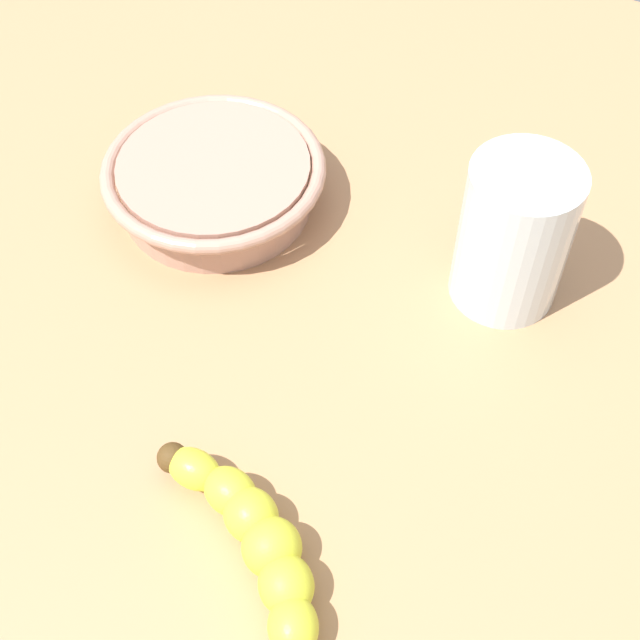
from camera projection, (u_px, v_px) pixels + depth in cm
name	position (u px, v px, depth cm)	size (l,w,h in cm)	color
wooden_tabletop	(294.00, 417.00, 62.56)	(120.00, 120.00, 3.00)	tan
banana	(258.00, 554.00, 52.82)	(12.41, 15.99, 3.69)	yellow
smoothie_glass	(513.00, 238.00, 63.47)	(8.11, 8.11, 11.91)	silver
ceramic_bowl	(215.00, 180.00, 71.41)	(18.12, 18.12, 4.48)	tan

